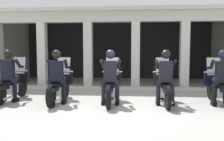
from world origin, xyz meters
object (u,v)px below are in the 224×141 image
police_officer_center (110,72)px  motorcycle_far_right (218,87)px  police_officer_far_left (8,71)px  police_officer_far_right (222,73)px  motorcycle_left (60,86)px  police_officer_left (57,72)px  motorcycle_center (111,86)px  motorcycle_far_left (13,84)px  police_officer_right (166,73)px  motorcycle_right (164,86)px

police_officer_center → motorcycle_far_right: bearing=4.4°
police_officer_far_left → police_officer_far_right: same height
police_officer_far_left → motorcycle_left: bearing=3.6°
motorcycle_left → police_officer_left: 0.52m
motorcycle_center → police_officer_far_right: bearing=-5.9°
police_officer_far_right → police_officer_left: bearing=-177.8°
motorcycle_far_right → motorcycle_left: bearing=-177.8°
motorcycle_far_left → police_officer_right: size_ratio=1.29×
motorcycle_far_right → police_officer_far_right: (-0.00, -0.28, 0.44)m
police_officer_left → police_officer_far_right: (4.70, 0.11, 0.00)m
police_officer_center → motorcycle_right: 1.67m
motorcycle_left → motorcycle_center: (1.57, 0.01, 0.00)m
police_officer_left → police_officer_far_right: 4.70m
police_officer_right → police_officer_far_right: same height
motorcycle_right → police_officer_far_right: bearing=-10.7°
motorcycle_right → motorcycle_left: bearing=-179.9°
motorcycle_far_left → motorcycle_right: (4.70, -0.09, 0.00)m
motorcycle_center → motorcycle_right: bearing=0.2°
police_officer_left → police_officer_center: size_ratio=1.00×
motorcycle_right → police_officer_right: bearing=-91.6°
motorcycle_center → motorcycle_right: 1.57m
police_officer_far_left → motorcycle_left: (1.57, 0.11, -0.44)m
motorcycle_center → police_officer_far_right: police_officer_far_right is taller
motorcycle_far_left → police_officer_right: 4.74m
police_officer_center → police_officer_far_right: bearing=-0.7°
police_officer_center → motorcycle_right: (1.57, 0.36, -0.44)m
police_officer_left → motorcycle_left: bearing=84.3°
motorcycle_left → police_officer_center: police_officer_center is taller
motorcycle_right → motorcycle_far_right: size_ratio=1.00×
motorcycle_far_left → motorcycle_left: (1.57, -0.17, 0.00)m
police_officer_center → police_officer_far_right: size_ratio=1.00×
motorcycle_left → police_officer_far_right: (4.70, -0.18, 0.44)m
police_officer_left → motorcycle_far_right: police_officer_left is taller
police_officer_left → motorcycle_far_right: size_ratio=0.78×
motorcycle_right → police_officer_far_right: (1.57, -0.26, 0.44)m
motorcycle_left → motorcycle_center: 1.57m
police_officer_left → police_officer_center: (1.57, 0.01, 0.00)m
police_officer_right → motorcycle_far_right: size_ratio=0.78×
motorcycle_far_left → motorcycle_center: 3.14m
police_officer_far_left → motorcycle_center: size_ratio=0.78×
police_officer_center → police_officer_far_right: 3.14m
motorcycle_right → police_officer_far_right: 1.65m
motorcycle_far_left → police_officer_far_right: 6.29m
motorcycle_center → police_officer_center: bearing=-92.8°
police_officer_far_left → motorcycle_far_right: (6.27, 0.22, -0.44)m
police_officer_far_left → motorcycle_far_right: size_ratio=0.78×
police_officer_far_left → police_officer_left: 1.58m
motorcycle_right → police_officer_far_right: police_officer_far_right is taller
police_officer_far_right → motorcycle_far_right: bearing=90.7°
motorcycle_center → police_officer_center: size_ratio=1.29×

